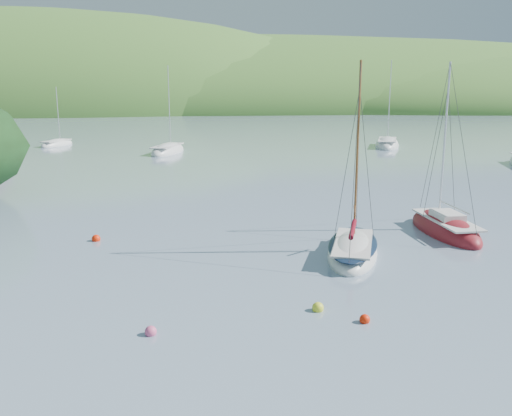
{
  "coord_description": "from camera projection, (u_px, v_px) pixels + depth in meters",
  "views": [
    {
      "loc": [
        -2.68,
        -19.26,
        8.94
      ],
      "look_at": [
        -0.52,
        8.0,
        2.64
      ],
      "focal_mm": 40.0,
      "sensor_mm": 36.0,
      "label": 1
    }
  ],
  "objects": [
    {
      "name": "distant_sloop_c",
      "position": [
        57.0,
        145.0,
        75.78
      ],
      "size": [
        4.25,
        6.18,
        8.35
      ],
      "rotation": [
        0.0,
        0.0,
        -0.42
      ],
      "color": "silver",
      "rests_on": "ground"
    },
    {
      "name": "distant_sloop_a",
      "position": [
        168.0,
        151.0,
        68.53
      ],
      "size": [
        5.0,
        8.3,
        11.18
      ],
      "rotation": [
        0.0,
        0.0,
        -0.31
      ],
      "color": "silver",
      "rests_on": "ground"
    },
    {
      "name": "ground",
      "position": [
        287.0,
        326.0,
        20.93
      ],
      "size": [
        700.0,
        700.0,
        0.0
      ],
      "primitive_type": "plane",
      "color": "#778CA4",
      "rests_on": "ground"
    },
    {
      "name": "distant_sloop_b",
      "position": [
        387.0,
        145.0,
        74.58
      ],
      "size": [
        5.53,
        8.95,
        12.04
      ],
      "rotation": [
        0.0,
        0.0,
        -0.33
      ],
      "color": "silver",
      "rests_on": "ground"
    },
    {
      "name": "sloop_red",
      "position": [
        445.0,
        230.0,
        33.38
      ],
      "size": [
        3.01,
        7.35,
        10.63
      ],
      "rotation": [
        0.0,
        0.0,
        0.08
      ],
      "color": "maroon",
      "rests_on": "ground"
    },
    {
      "name": "mooring_buoys",
      "position": [
        258.0,
        280.0,
        25.4
      ],
      "size": [
        23.91,
        12.71,
        0.48
      ],
      "color": "yellow",
      "rests_on": "ground"
    },
    {
      "name": "shoreline_hills",
      "position": [
        189.0,
        105.0,
        187.67
      ],
      "size": [
        690.0,
        135.0,
        56.0
      ],
      "color": "#356A28",
      "rests_on": "ground"
    },
    {
      "name": "daysailer_white",
      "position": [
        353.0,
        251.0,
        29.18
      ],
      "size": [
        4.4,
        7.24,
        10.47
      ],
      "rotation": [
        0.0,
        0.0,
        -0.3
      ],
      "color": "silver",
      "rests_on": "ground"
    }
  ]
}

